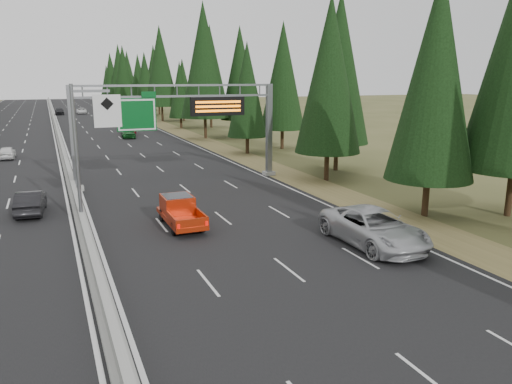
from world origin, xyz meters
TOP-DOWN VIEW (x-y plane):
  - road at (0.00, 80.00)m, footprint 32.00×260.00m
  - shoulder_right at (17.80, 80.00)m, footprint 3.60×260.00m
  - median_barrier at (0.00, 80.00)m, footprint 0.70×260.00m
  - sign_gantry at (8.92, 34.88)m, footprint 16.75×0.98m
  - hov_sign_pole at (0.58, 24.97)m, footprint 2.80×0.50m
  - tree_row_right at (21.84, 72.83)m, footprint 12.19×240.80m
  - silver_minivan at (13.45, 15.86)m, footprint 3.10×6.62m
  - red_pickup at (5.26, 23.23)m, footprint 1.80×5.03m
  - car_ahead_green at (9.12, 67.73)m, footprint 2.18×4.61m
  - car_ahead_dkred at (9.87, 72.59)m, footprint 1.66×4.38m
  - car_ahead_dkgrey at (14.44, 94.38)m, footprint 1.91×4.45m
  - car_ahead_white at (6.37, 120.17)m, footprint 2.49×4.99m
  - car_ahead_far at (1.52, 119.34)m, footprint 1.91×4.74m
  - car_onc_near at (-2.74, 29.15)m, footprint 1.90×4.52m
  - car_onc_white at (-5.47, 53.68)m, footprint 1.62×3.87m

SIDE VIEW (x-z plane):
  - shoulder_right at x=17.80m, z-range 0.00..0.06m
  - road at x=0.00m, z-range 0.00..0.08m
  - median_barrier at x=0.00m, z-range -0.01..0.84m
  - car_ahead_dkgrey at x=14.44m, z-range 0.08..1.36m
  - car_onc_white at x=-5.47m, z-range 0.08..1.39m
  - car_ahead_white at x=6.37m, z-range 0.08..1.44m
  - car_ahead_dkred at x=9.87m, z-range 0.08..1.51m
  - car_onc_near at x=-2.74m, z-range 0.08..1.53m
  - car_ahead_green at x=9.12m, z-range 0.08..1.61m
  - car_ahead_far at x=1.52m, z-range 0.08..1.69m
  - red_pickup at x=5.26m, z-range 0.17..1.81m
  - silver_minivan at x=13.45m, z-range 0.08..1.91m
  - hov_sign_pole at x=0.58m, z-range 0.72..8.72m
  - sign_gantry at x=8.92m, z-range 1.37..9.17m
  - tree_row_right at x=21.84m, z-range 0.09..18.49m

